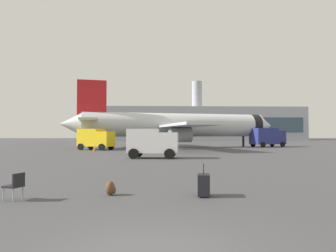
% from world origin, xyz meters
% --- Properties ---
extents(airplane_at_gate, '(35.56, 32.30, 10.50)m').
position_xyz_m(airplane_at_gate, '(3.35, 45.39, 3.66)').
color(airplane_at_gate, silver).
rests_on(airplane_at_gate, ground).
extents(service_truck, '(5.28, 4.03, 2.90)m').
position_xyz_m(service_truck, '(-8.13, 37.92, 1.61)').
color(service_truck, yellow).
rests_on(service_truck, ground).
extents(fuel_truck, '(6.46, 4.43, 3.20)m').
position_xyz_m(fuel_truck, '(19.17, 46.92, 1.77)').
color(fuel_truck, navy).
rests_on(fuel_truck, ground).
extents(cargo_van, '(4.61, 2.78, 2.60)m').
position_xyz_m(cargo_van, '(-0.17, 22.30, 1.45)').
color(cargo_van, white).
rests_on(cargo_van, ground).
extents(safety_cone_near, '(0.44, 0.44, 0.83)m').
position_xyz_m(safety_cone_near, '(-7.36, 33.29, 0.41)').
color(safety_cone_near, '#F2590C').
rests_on(safety_cone_near, ground).
extents(safety_cone_mid, '(0.44, 0.44, 0.67)m').
position_xyz_m(safety_cone_mid, '(-1.62, 29.13, 0.33)').
color(safety_cone_mid, '#F2590C').
rests_on(safety_cone_mid, ground).
extents(rolling_suitcase, '(0.49, 0.69, 1.10)m').
position_xyz_m(rolling_suitcase, '(1.72, 5.12, 0.39)').
color(rolling_suitcase, black).
rests_on(rolling_suitcase, ground).
extents(traveller_backpack, '(0.36, 0.40, 0.48)m').
position_xyz_m(traveller_backpack, '(-1.43, 5.45, 0.23)').
color(traveller_backpack, brown).
rests_on(traveller_backpack, ground).
extents(gate_chair, '(0.62, 0.62, 0.86)m').
position_xyz_m(gate_chair, '(-4.31, 4.72, 0.50)').
color(gate_chair, black).
rests_on(gate_chair, ground).
extents(terminal_building, '(91.45, 23.02, 25.66)m').
position_xyz_m(terminal_building, '(16.97, 130.48, 6.93)').
color(terminal_building, '#9EA3AD').
rests_on(terminal_building, ground).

